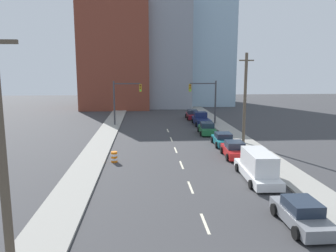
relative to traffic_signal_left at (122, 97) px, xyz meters
name	(u,v)px	position (x,y,z in m)	size (l,w,h in m)	color
sidewalk_left	(115,119)	(-1.63, 6.45, -4.11)	(2.66, 92.80, 0.16)	gray
sidewalk_right	(210,118)	(14.36, 6.45, -4.11)	(2.66, 92.80, 0.16)	gray
lane_stripe_at_8m	(205,223)	(6.36, -31.72, -4.19)	(0.16, 2.40, 0.01)	beige
lane_stripe_at_14m	(191,187)	(6.36, -26.26, -4.19)	(0.16, 2.40, 0.01)	beige
lane_stripe_at_19m	(182,165)	(6.36, -20.79, -4.19)	(0.16, 2.40, 0.01)	beige
lane_stripe_at_24m	(176,150)	(6.36, -15.47, -4.19)	(0.16, 2.40, 0.01)	beige
lane_stripe_at_30m	(171,139)	(6.36, -10.19, -4.19)	(0.16, 2.40, 0.01)	beige
lane_stripe_at_35m	(168,130)	(6.36, -4.52, -4.19)	(0.16, 2.40, 0.01)	beige
building_brick_left	(116,57)	(-2.71, 25.09, 6.75)	(14.00, 16.00, 21.89)	brown
building_office_center	(161,53)	(7.18, 29.09, 7.75)	(12.00, 20.00, 23.90)	gray
building_glass_right	(200,44)	(16.91, 33.09, 10.07)	(13.00, 20.00, 28.53)	#99B7CC
traffic_signal_left	(122,97)	(0.00, 0.00, 0.00)	(4.12, 0.35, 6.52)	#38383D
traffic_signal_right	(208,97)	(12.67, 0.00, 0.00)	(4.12, 0.35, 6.52)	#38383D
utility_pole_left_near	(2,162)	(-1.60, -36.79, 0.81)	(1.60, 0.32, 9.76)	brown
utility_pole_right_mid	(245,98)	(14.09, -13.23, 0.87)	(1.60, 0.32, 9.87)	brown
traffic_barrel	(114,157)	(0.51, -19.50, -3.72)	(0.56, 0.56, 0.95)	orange
sedan_gray	(302,214)	(11.33, -32.37, -3.54)	(2.03, 4.35, 1.42)	slate
box_truck_white	(258,167)	(11.53, -25.10, -3.16)	(2.39, 6.45, 2.20)	silver
sedan_red	(234,150)	(11.60, -18.55, -3.52)	(2.21, 4.35, 1.49)	red
sedan_teal	(223,139)	(11.72, -13.66, -3.57)	(2.25, 4.33, 1.36)	#196B75
sedan_green	(207,129)	(11.18, -7.25, -3.52)	(2.26, 4.71, 1.49)	#1E6033
pickup_truck_navy	(201,120)	(11.68, -0.12, -3.43)	(2.38, 5.55, 1.84)	#141E47
sedan_maroon	(192,115)	(11.24, 5.81, -3.51)	(2.21, 4.81, 1.50)	maroon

